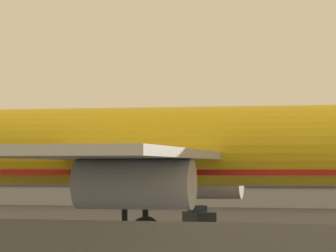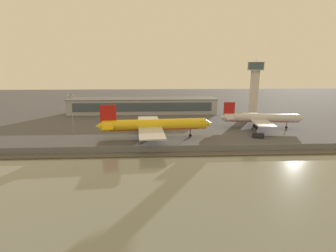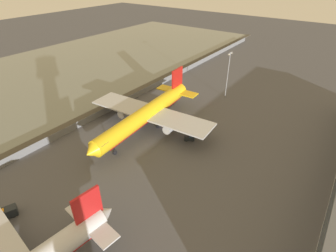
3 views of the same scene
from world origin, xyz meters
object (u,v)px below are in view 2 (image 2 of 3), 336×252
at_px(ops_van, 258,135).
at_px(apron_light_mast_apron_west, 72,111).
at_px(cargo_jet_yellow, 153,125).
at_px(control_tower, 255,82).
at_px(passenger_jet_silver, 260,118).
at_px(baggage_tug, 149,128).

height_order(ops_van, apron_light_mast_apron_west, apron_light_mast_apron_west).
xyz_separation_m(cargo_jet_yellow, apron_light_mast_apron_west, (-38.79, 10.42, 4.87)).
bearing_deg(ops_van, control_tower, 71.68).
bearing_deg(cargo_jet_yellow, apron_light_mast_apron_west, 164.96).
bearing_deg(passenger_jet_silver, baggage_tug, -178.32).
height_order(ops_van, control_tower, control_tower).
distance_m(passenger_jet_silver, ops_van, 20.87).
bearing_deg(apron_light_mast_apron_west, cargo_jet_yellow, -15.04).
bearing_deg(cargo_jet_yellow, baggage_tug, 98.78).
bearing_deg(control_tower, cargo_jet_yellow, -138.03).
height_order(cargo_jet_yellow, control_tower, control_tower).
distance_m(passenger_jet_silver, baggage_tug, 58.16).
relative_size(cargo_jet_yellow, apron_light_mast_apron_west, 2.74).
height_order(passenger_jet_silver, baggage_tug, passenger_jet_silver).
height_order(cargo_jet_yellow, passenger_jet_silver, cargo_jet_yellow).
distance_m(passenger_jet_silver, apron_light_mast_apron_west, 94.79).
distance_m(cargo_jet_yellow, control_tower, 93.18).
height_order(passenger_jet_silver, apron_light_mast_apron_west, apron_light_mast_apron_west).
distance_m(baggage_tug, apron_light_mast_apron_west, 38.09).
relative_size(baggage_tug, control_tower, 0.10).
xyz_separation_m(passenger_jet_silver, control_tower, (12.75, 44.46, 15.98)).
bearing_deg(control_tower, apron_light_mast_apron_west, -154.52).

